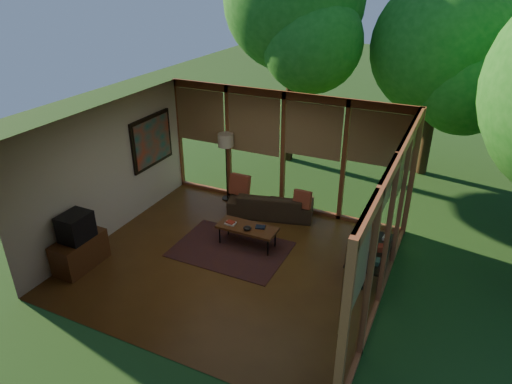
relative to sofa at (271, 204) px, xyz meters
The scene contains 25 objects.
floor 2.02m from the sofa, 88.26° to the right, with size 5.50×5.50×0.00m, color brown.
ceiling 3.15m from the sofa, 88.26° to the right, with size 5.50×5.50×0.00m, color silver.
wall_left 3.52m from the sofa, 143.36° to the right, with size 0.04×5.00×2.70m, color beige.
wall_front 4.63m from the sofa, 89.22° to the right, with size 5.50×0.04×2.70m, color beige.
window_wall_back 1.19m from the sofa, 83.05° to the left, with size 5.50×0.12×2.70m, color brown.
window_wall_right 3.61m from the sofa, 35.43° to the right, with size 0.12×5.00×2.70m, color brown.
tree_nw 5.29m from the sofa, 104.98° to the left, with size 3.57×3.57×6.06m.
tree_ne 5.65m from the sofa, 54.98° to the left, with size 3.43×3.43×5.00m.
rug 1.67m from the sofa, 95.15° to the right, with size 2.20×1.56×0.01m, color maroon.
sofa is the anchor object (origin of this frame).
pillow_left 0.82m from the sofa, behind, with size 0.46×0.15×0.46m, color maroon.
pillow_right 0.81m from the sofa, ahead, with size 0.38×0.13×0.38m, color maroon.
ct_book_lower 1.43m from the sofa, 101.09° to the right, with size 0.21×0.16×0.03m, color beige.
ct_book_upper 1.44m from the sofa, 101.09° to the right, with size 0.16×0.12×0.03m, color maroon.
ct_book_side 1.32m from the sofa, 75.58° to the right, with size 0.19×0.14×0.03m, color black.
ct_bowl 1.47m from the sofa, 85.03° to the right, with size 0.16×0.16×0.07m, color black.
media_cabinet 4.09m from the sofa, 126.08° to the right, with size 0.50×1.00×0.60m, color #5C3319.
television 4.12m from the sofa, 125.85° to the right, with size 0.45×0.55×0.50m, color black.
console_book_a 2.92m from the sofa, 32.20° to the right, with size 0.23×0.17×0.08m, color #2F5347.
console_book_b 2.71m from the sofa, 24.08° to the right, with size 0.22×0.16×0.10m, color maroon.
console_book_c 2.57m from the sofa, 15.87° to the right, with size 0.21×0.15×0.06m, color beige.
floor_lamp 1.71m from the sofa, 167.98° to the left, with size 0.36×0.36×1.65m.
coffee_table 1.36m from the sofa, 86.77° to the right, with size 1.20×0.50×0.43m.
side_console 2.72m from the sofa, 25.04° to the right, with size 0.60×1.40×0.46m.
wall_painting 3.00m from the sofa, 167.25° to the right, with size 0.06×1.35×1.15m.
Camera 1 is at (3.49, -6.28, 5.05)m, focal length 32.00 mm.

